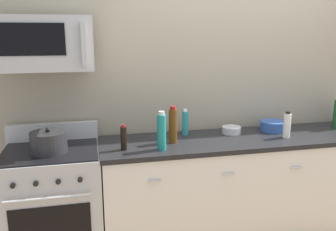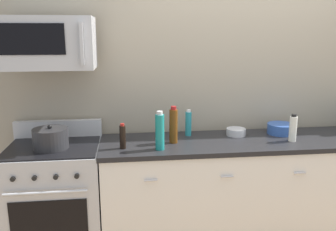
{
  "view_description": "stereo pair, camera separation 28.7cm",
  "coord_description": "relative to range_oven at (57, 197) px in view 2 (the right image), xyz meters",
  "views": [
    {
      "loc": [
        -1.36,
        -2.78,
        1.82
      ],
      "look_at": [
        -0.74,
        -0.05,
        1.17
      ],
      "focal_mm": 37.57,
      "sensor_mm": 36.0,
      "label": 1
    },
    {
      "loc": [
        -1.08,
        -2.83,
        1.82
      ],
      "look_at": [
        -0.74,
        -0.05,
        1.17
      ],
      "focal_mm": 37.57,
      "sensor_mm": 36.0,
      "label": 2
    }
  ],
  "objects": [
    {
      "name": "back_wall",
      "position": [
        1.68,
        0.41,
        0.88
      ],
      "size": [
        5.71,
        0.1,
        2.7
      ],
      "primitive_type": "cube",
      "color": "#9E937F",
      "rests_on": "ground_plane"
    },
    {
      "name": "counter_unit",
      "position": [
        1.68,
        -0.0,
        -0.01
      ],
      "size": [
        2.62,
        0.66,
        0.92
      ],
      "color": "silver",
      "rests_on": "ground_plane"
    },
    {
      "name": "range_oven",
      "position": [
        0.0,
        0.0,
        0.0
      ],
      "size": [
        0.76,
        0.69,
        1.07
      ],
      "color": "#B7BABF",
      "rests_on": "ground_plane"
    },
    {
      "name": "microwave",
      "position": [
        0.0,
        0.04,
        1.28
      ],
      "size": [
        0.74,
        0.44,
        0.4
      ],
      "color": "#B7BABF"
    },
    {
      "name": "bottle_dish_soap",
      "position": [
        1.16,
        0.19,
        0.56
      ],
      "size": [
        0.06,
        0.06,
        0.24
      ],
      "color": "teal",
      "rests_on": "countertop_slab"
    },
    {
      "name": "bottle_sparkling_teal",
      "position": [
        0.86,
        -0.18,
        0.6
      ],
      "size": [
        0.07,
        0.07,
        0.31
      ],
      "color": "#197F7A",
      "rests_on": "countertop_slab"
    },
    {
      "name": "bottle_vinegar_white",
      "position": [
        2.02,
        -0.09,
        0.56
      ],
      "size": [
        0.06,
        0.06,
        0.24
      ],
      "color": "silver",
      "rests_on": "countertop_slab"
    },
    {
      "name": "bottle_wine_amber",
      "position": [
        1.0,
        -0.01,
        0.6
      ],
      "size": [
        0.07,
        0.07,
        0.31
      ],
      "color": "#59330F",
      "rests_on": "countertop_slab"
    },
    {
      "name": "bottle_soy_sauce_dark",
      "position": [
        0.57,
        -0.12,
        0.55
      ],
      "size": [
        0.05,
        0.05,
        0.21
      ],
      "color": "black",
      "rests_on": "countertop_slab"
    },
    {
      "name": "bowl_steel_prep",
      "position": [
        1.59,
        0.14,
        0.48
      ],
      "size": [
        0.17,
        0.17,
        0.06
      ],
      "color": "#B2B5BA",
      "rests_on": "countertop_slab"
    },
    {
      "name": "bowl_blue_mixing",
      "position": [
        2.02,
        0.14,
        0.5
      ],
      "size": [
        0.25,
        0.25,
        0.09
      ],
      "color": "#2D519E",
      "rests_on": "countertop_slab"
    },
    {
      "name": "stockpot",
      "position": [
        0.0,
        -0.05,
        0.54
      ],
      "size": [
        0.28,
        0.28,
        0.2
      ],
      "color": "#262628",
      "rests_on": "range_oven"
    }
  ]
}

